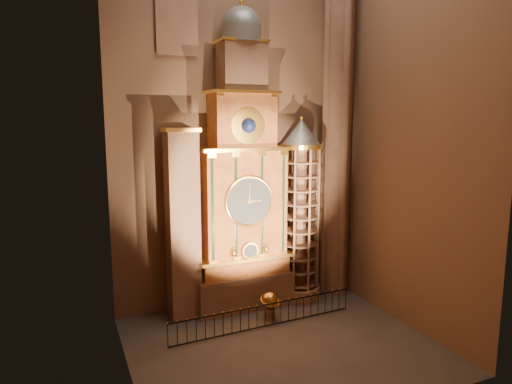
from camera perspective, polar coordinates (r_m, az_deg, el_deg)
name	(u,v)px	position (r m, az deg, el deg)	size (l,w,h in m)	color
floor	(281,345)	(22.97, 3.18, -18.51)	(14.00, 14.00, 0.00)	#383330
wall_back	(235,113)	(25.86, -2.61, 9.89)	(22.00, 22.00, 0.00)	brown
wall_left	(118,110)	(18.32, -16.82, 9.83)	(22.00, 22.00, 0.00)	brown
wall_right	(409,112)	(24.32, 18.58, 9.48)	(22.00, 22.00, 0.00)	brown
astronomical_clock	(242,192)	(25.20, -1.71, 0.05)	(5.60, 2.41, 16.70)	#8C634C
portrait_tower	(183,224)	(24.49, -9.14, -3.97)	(1.80, 1.60, 10.20)	#8C634C
stair_turret	(300,212)	(26.69, 5.53, -2.55)	(2.50, 2.50, 10.80)	#8C634C
gothic_pier	(338,113)	(27.75, 10.19, 9.71)	(2.04, 2.04, 22.00)	#8C634C
stained_glass_window	(176,3)	(25.50, -9.92, 22.26)	(2.20, 0.14, 5.20)	#3B1C7F
celestial_globe	(270,304)	(25.02, 1.77, -13.77)	(1.27, 1.22, 1.53)	#8C634C
iron_railing	(265,316)	(24.24, 1.15, -15.22)	(10.17, 0.52, 1.21)	black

